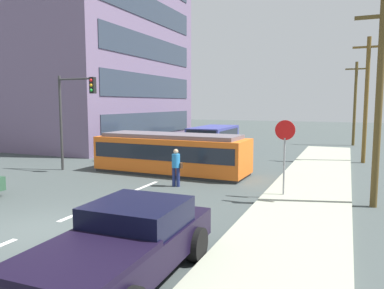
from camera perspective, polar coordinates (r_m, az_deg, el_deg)
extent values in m
plane|color=#3D4645|center=(19.97, -1.67, -4.21)|extent=(120.00, 120.00, 0.00)
cube|color=#999D89|center=(14.38, 16.89, -8.38)|extent=(3.20, 36.00, 0.14)
cube|color=silver|center=(13.30, -16.34, -9.85)|extent=(0.16, 2.40, 0.01)
cube|color=silver|center=(16.49, -7.49, -6.50)|extent=(0.16, 2.40, 0.01)
cube|color=silver|center=(24.98, 3.54, -2.07)|extent=(0.16, 2.40, 0.01)
cube|color=silver|center=(30.65, 7.25, -0.54)|extent=(0.16, 2.40, 0.01)
cube|color=slate|center=(36.96, -16.45, 15.35)|extent=(14.41, 17.32, 19.20)
cube|color=#2D3847|center=(32.47, -6.07, 3.25)|extent=(0.06, 14.72, 1.92)
cube|color=#2D3847|center=(32.46, -6.13, 8.90)|extent=(0.06, 14.72, 1.92)
cube|color=#2D3847|center=(32.76, -6.20, 14.50)|extent=(0.06, 14.72, 1.92)
cube|color=#2D3847|center=(33.37, -6.27, 19.94)|extent=(0.06, 14.72, 1.92)
cube|color=orange|center=(19.47, -3.21, -1.46)|extent=(8.18, 2.74, 1.73)
cube|color=#2D2D2D|center=(19.62, -3.19, -4.18)|extent=(8.02, 2.61, 0.15)
cube|color=#5F5760|center=(19.36, -3.23, 1.38)|extent=(7.36, 2.34, 0.20)
cube|color=#1E232D|center=(19.44, -3.21, -0.85)|extent=(7.86, 2.77, 0.76)
cube|color=navy|center=(29.08, 3.35, 1.24)|extent=(2.61, 5.84, 1.54)
cube|color=black|center=(26.38, 1.40, 1.23)|extent=(2.25, 0.16, 0.92)
cube|color=black|center=(29.05, 3.36, 1.78)|extent=(2.64, 4.97, 0.62)
cylinder|color=black|center=(27.39, 2.12, -0.38)|extent=(2.57, 0.95, 0.90)
cylinder|color=black|center=(30.89, 4.43, 0.37)|extent=(2.57, 0.95, 0.90)
cylinder|color=navy|center=(16.46, -2.79, -4.98)|extent=(0.16, 0.16, 0.85)
cylinder|color=navy|center=(16.38, -2.16, -5.03)|extent=(0.16, 0.16, 0.85)
cylinder|color=#277EC3|center=(16.29, -2.49, -2.51)|extent=(0.36, 0.36, 0.60)
sphere|color=tan|center=(16.24, -2.50, -1.08)|extent=(0.22, 0.22, 0.22)
cube|color=#4C301F|center=(16.28, -1.71, -3.22)|extent=(0.21, 0.22, 0.24)
cube|color=black|center=(7.97, -10.30, -15.71)|extent=(2.10, 5.04, 0.65)
cube|color=black|center=(8.22, -8.32, -10.57)|extent=(1.94, 1.94, 0.55)
cube|color=black|center=(6.79, -16.77, -16.40)|extent=(2.04, 2.29, 0.12)
cylinder|color=black|center=(9.76, -10.60, -13.26)|extent=(0.30, 0.81, 0.80)
cylinder|color=black|center=(8.91, 0.75, -15.09)|extent=(0.30, 0.81, 0.80)
cylinder|color=black|center=(7.60, -23.51, -19.58)|extent=(0.30, 0.81, 0.80)
cube|color=navy|center=(25.44, -9.46, -0.83)|extent=(1.85, 4.44, 0.55)
cube|color=black|center=(25.26, -9.66, 0.20)|extent=(1.70, 2.44, 0.40)
cylinder|color=black|center=(27.08, -9.61, -0.82)|extent=(0.22, 0.64, 0.64)
cylinder|color=black|center=(26.14, -6.18, -1.02)|extent=(0.22, 0.64, 0.64)
cylinder|color=black|center=(24.89, -12.89, -1.52)|extent=(0.22, 0.64, 0.64)
cylinder|color=black|center=(23.86, -9.28, -1.77)|extent=(0.22, 0.64, 0.64)
cube|color=#17399A|center=(31.18, -2.63, 0.56)|extent=(1.95, 4.16, 0.55)
cube|color=black|center=(31.00, -2.76, 1.41)|extent=(1.77, 2.30, 0.40)
cylinder|color=black|center=(32.72, -3.16, 0.49)|extent=(0.23, 0.64, 0.64)
cylinder|color=black|center=(31.92, -0.12, 0.35)|extent=(0.23, 0.64, 0.64)
cylinder|color=black|center=(30.54, -5.25, 0.05)|extent=(0.23, 0.64, 0.64)
cylinder|color=black|center=(29.68, -2.05, -0.11)|extent=(0.23, 0.64, 0.64)
cube|color=black|center=(37.46, 1.88, 1.54)|extent=(1.74, 4.50, 0.55)
cube|color=black|center=(37.28, 1.80, 2.24)|extent=(1.60, 2.48, 0.40)
cylinder|color=black|center=(39.04, 1.40, 1.45)|extent=(0.22, 0.64, 0.64)
cylinder|color=black|center=(38.44, 3.81, 1.36)|extent=(0.22, 0.64, 0.64)
cylinder|color=black|center=(36.55, -0.15, 1.11)|extent=(0.22, 0.64, 0.64)
cylinder|color=black|center=(35.91, 2.40, 1.01)|extent=(0.22, 0.64, 0.64)
cylinder|color=gray|center=(14.73, 13.96, -3.28)|extent=(0.07, 0.07, 2.20)
cylinder|color=red|center=(14.56, 14.11, 2.16)|extent=(0.76, 0.04, 0.76)
cylinder|color=#333333|center=(21.47, -19.48, 3.07)|extent=(0.14, 0.14, 5.13)
cylinder|color=#333333|center=(20.76, -17.45, 9.58)|extent=(2.19, 0.10, 0.10)
cube|color=black|center=(20.05, -15.00, 8.78)|extent=(0.28, 0.24, 0.84)
sphere|color=red|center=(19.97, -15.25, 9.50)|extent=(0.16, 0.16, 0.16)
sphere|color=gold|center=(19.95, -15.23, 8.78)|extent=(0.16, 0.16, 0.16)
sphere|color=green|center=(19.94, -15.21, 8.06)|extent=(0.16, 0.16, 0.16)
cylinder|color=brown|center=(14.36, 26.75, 5.38)|extent=(0.24, 0.24, 7.17)
cube|color=brown|center=(14.65, 27.36, 17.11)|extent=(1.80, 0.12, 0.12)
cylinder|color=brown|center=(24.96, 25.18, 6.08)|extent=(0.24, 0.24, 7.60)
cube|color=brown|center=(25.18, 25.53, 13.37)|extent=(1.80, 0.12, 0.12)
cylinder|color=brown|center=(35.11, 23.74, 5.70)|extent=(0.24, 0.24, 7.17)
cube|color=brown|center=(35.23, 23.96, 10.56)|extent=(1.80, 0.12, 0.12)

